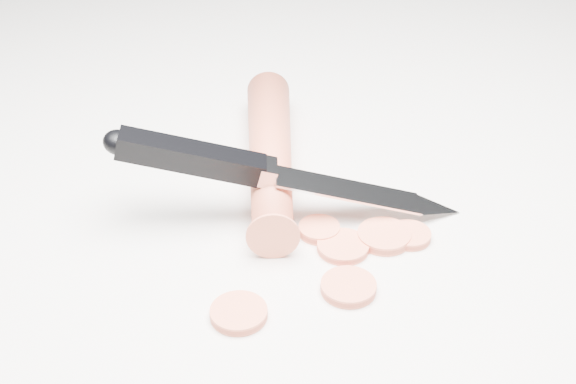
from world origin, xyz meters
TOP-DOWN VIEW (x-y plane):
  - ground at (0.00, 0.00)m, footprint 2.40×2.40m
  - carrot at (0.03, 0.07)m, footprint 0.15×0.19m
  - carrot_slice_0 at (0.01, -0.02)m, footprint 0.03×0.03m
  - carrot_slice_1 at (-0.08, -0.06)m, footprint 0.04×0.04m
  - carrot_slice_2 at (0.05, -0.05)m, footprint 0.04×0.04m
  - carrot_slice_3 at (0.06, -0.06)m, footprint 0.03×0.03m
  - carrot_slice_4 at (-0.01, -0.08)m, footprint 0.04×0.04m
  - carrot_slice_5 at (0.02, -0.04)m, footprint 0.04×0.04m
  - kitchen_knife at (0.01, 0.01)m, footprint 0.23×0.17m

SIDE VIEW (x-z plane):
  - ground at x=0.00m, z-range 0.00..0.00m
  - carrot_slice_5 at x=0.02m, z-range 0.00..0.01m
  - carrot_slice_3 at x=0.06m, z-range 0.00..0.01m
  - carrot_slice_1 at x=-0.08m, z-range 0.00..0.01m
  - carrot_slice_4 at x=-0.01m, z-range 0.00..0.01m
  - carrot_slice_0 at x=0.01m, z-range 0.00..0.01m
  - carrot_slice_2 at x=0.05m, z-range 0.00..0.01m
  - carrot at x=0.03m, z-range 0.00..0.04m
  - kitchen_knife at x=0.01m, z-range 0.00..0.08m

